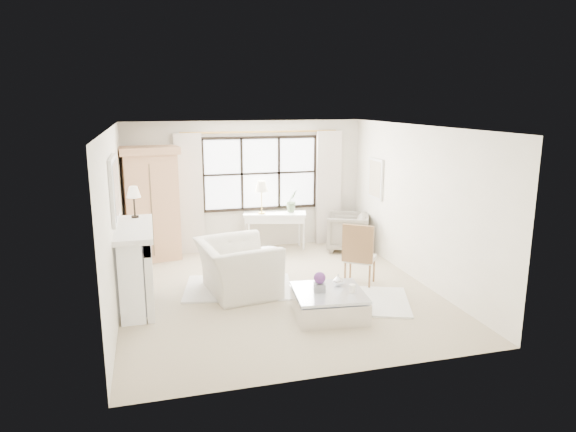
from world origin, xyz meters
name	(u,v)px	position (x,y,z in m)	size (l,w,h in m)	color
floor	(279,292)	(0.00, 0.00, 0.00)	(5.50, 5.50, 0.00)	#C1AE8F
ceiling	(278,127)	(0.00, 0.00, 2.70)	(5.50, 5.50, 0.00)	white
wall_back	(246,186)	(0.00, 2.75, 1.35)	(5.00, 5.00, 0.00)	beige
wall_front	(339,264)	(0.00, -2.75, 1.35)	(5.00, 5.00, 0.00)	beige
wall_left	(114,222)	(-2.50, 0.00, 1.35)	(5.50, 5.50, 0.00)	white
wall_right	(418,204)	(2.50, 0.00, 1.35)	(5.50, 5.50, 0.00)	white
window_pane	(260,173)	(0.30, 2.73, 1.60)	(2.40, 0.02, 1.50)	white
window_frame	(261,173)	(0.30, 2.72, 1.60)	(2.50, 0.04, 1.50)	black
curtain_rod	(261,132)	(0.30, 2.67, 2.47)	(0.04, 0.04, 3.30)	#B88940
curtain_left	(189,194)	(-1.20, 2.65, 1.24)	(0.55, 0.10, 2.47)	beige
curtain_right	(329,188)	(1.80, 2.65, 1.24)	(0.55, 0.10, 2.47)	beige
fireplace	(133,266)	(-2.27, 0.00, 0.65)	(0.58, 1.66, 1.26)	white
mirror_frame	(114,189)	(-2.47, 0.00, 1.84)	(0.05, 1.15, 0.95)	silver
mirror_glass	(116,189)	(-2.44, 0.00, 1.84)	(0.02, 1.00, 0.80)	silver
art_frame	(376,179)	(2.47, 1.70, 1.55)	(0.04, 0.62, 0.82)	silver
art_canvas	(375,179)	(2.45, 1.70, 1.55)	(0.01, 0.52, 0.72)	beige
mantel_lamp	(134,193)	(-2.22, 0.62, 1.65)	(0.22, 0.22, 0.51)	black
armoire	(151,203)	(-1.96, 2.41, 1.14)	(1.21, 0.85, 2.24)	tan
console_table	(275,231)	(0.53, 2.42, 0.40)	(1.37, 0.77, 0.80)	white
console_lamp	(261,187)	(0.25, 2.41, 1.36)	(0.28, 0.28, 0.69)	#A68739
orchid_plant	(292,201)	(0.90, 2.41, 1.04)	(0.26, 0.21, 0.48)	#566E49
side_table	(268,258)	(0.02, 0.80, 0.33)	(0.40, 0.40, 0.51)	silver
rug_left	(238,287)	(-0.62, 0.32, 0.02)	(1.77, 1.25, 0.03)	silver
rug_right	(356,300)	(1.08, -0.73, 0.02)	(1.63, 1.22, 0.03)	white
club_armchair	(237,268)	(-0.66, 0.14, 0.43)	(1.33, 1.16, 0.87)	silver
wingback_chair	(348,232)	(2.02, 2.00, 0.39)	(0.83, 0.86, 0.78)	gray
french_chair	(359,267)	(1.43, -0.03, 0.31)	(0.67, 0.67, 1.08)	olive
coffee_table	(329,304)	(0.48, -1.13, 0.18)	(1.10, 1.10, 0.38)	silver
planter_box	(320,287)	(0.34, -1.10, 0.44)	(0.16, 0.16, 0.12)	gray
planter_flowers	(320,278)	(0.34, -1.10, 0.59)	(0.17, 0.17, 0.17)	#643079
pillar_candle	(352,289)	(0.78, -1.27, 0.44)	(0.09, 0.09, 0.12)	white
coffee_vase	(338,280)	(0.69, -0.94, 0.47)	(0.16, 0.16, 0.17)	silver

